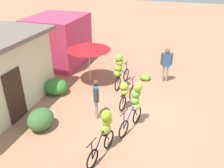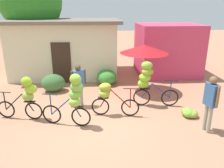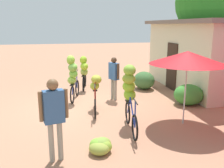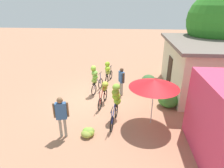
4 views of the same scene
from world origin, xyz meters
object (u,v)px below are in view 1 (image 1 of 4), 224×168
at_px(shop_pink, 59,40).
at_px(person_bystander, 166,62).
at_px(bicycle_leftmost, 105,129).
at_px(market_umbrella, 89,46).
at_px(bicycle_center_loaded, 126,92).
at_px(person_vendor, 96,95).
at_px(bicycle_near_pile, 135,103).
at_px(bicycle_by_shop, 119,68).
at_px(banana_pile_on_ground, 145,77).

bearing_deg(shop_pink, person_bystander, -95.63).
height_order(bicycle_leftmost, person_bystander, person_bystander).
distance_m(shop_pink, person_bystander, 6.25).
distance_m(market_umbrella, person_bystander, 3.83).
distance_m(market_umbrella, bicycle_leftmost, 5.04).
xyz_separation_m(bicycle_center_loaded, person_bystander, (2.88, -1.26, 0.37)).
bearing_deg(market_umbrella, person_vendor, -152.37).
bearing_deg(person_vendor, shop_pink, 41.95).
relative_size(bicycle_near_pile, bicycle_center_loaded, 1.05).
relative_size(market_umbrella, bicycle_by_shop, 1.20).
relative_size(shop_pink, banana_pile_on_ground, 4.58).
height_order(bicycle_by_shop, person_vendor, bicycle_by_shop).
distance_m(bicycle_near_pile, bicycle_center_loaded, 1.32).
xyz_separation_m(bicycle_near_pile, banana_pile_on_ground, (3.87, 0.33, -0.84)).
distance_m(market_umbrella, bicycle_near_pile, 4.11).
height_order(bicycle_leftmost, person_vendor, person_vendor).
height_order(market_umbrella, bicycle_center_loaded, market_umbrella).
bearing_deg(banana_pile_on_ground, market_umbrella, 113.31).
relative_size(bicycle_leftmost, bicycle_center_loaded, 0.95).
bearing_deg(shop_pink, person_vendor, -138.05).
xyz_separation_m(person_vendor, person_bystander, (3.95, -2.11, 0.09)).
bearing_deg(market_umbrella, bicycle_near_pile, -133.42).
relative_size(market_umbrella, bicycle_leftmost, 1.32).
distance_m(market_umbrella, bicycle_by_shop, 1.79).
xyz_separation_m(market_umbrella, person_bystander, (1.25, -3.53, -0.82)).
bearing_deg(bicycle_leftmost, person_vendor, 29.72).
xyz_separation_m(shop_pink, bicycle_center_loaded, (-3.49, -4.96, -0.66)).
relative_size(shop_pink, bicycle_leftmost, 2.05).
height_order(bicycle_leftmost, bicycle_near_pile, bicycle_near_pile).
bearing_deg(person_bystander, bicycle_by_shop, 125.39).
distance_m(bicycle_near_pile, banana_pile_on_ground, 3.97).
xyz_separation_m(market_umbrella, bicycle_center_loaded, (-1.63, -2.27, -1.18)).
relative_size(market_umbrella, banana_pile_on_ground, 2.95).
relative_size(bicycle_center_loaded, person_bystander, 0.94).
height_order(shop_pink, bicycle_near_pile, shop_pink).
relative_size(bicycle_near_pile, person_vendor, 1.07).
relative_size(shop_pink, market_umbrella, 1.55).
relative_size(shop_pink, bicycle_center_loaded, 1.96).
bearing_deg(bicycle_near_pile, bicycle_leftmost, 160.36).
xyz_separation_m(shop_pink, bicycle_leftmost, (-6.20, -5.04, -0.50)).
bearing_deg(market_umbrella, person_bystander, -70.54).
bearing_deg(bicycle_by_shop, bicycle_leftmost, -169.33).
bearing_deg(bicycle_leftmost, bicycle_near_pile, -19.64).
bearing_deg(bicycle_center_loaded, person_vendor, 141.51).
relative_size(shop_pink, person_vendor, 1.99).
height_order(bicycle_near_pile, bicycle_by_shop, bicycle_near_pile).
distance_m(bicycle_center_loaded, person_bystander, 3.16).
height_order(shop_pink, bicycle_center_loaded, shop_pink).
xyz_separation_m(bicycle_center_loaded, person_vendor, (-1.07, 0.85, 0.28)).
height_order(shop_pink, bicycle_leftmost, shop_pink).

